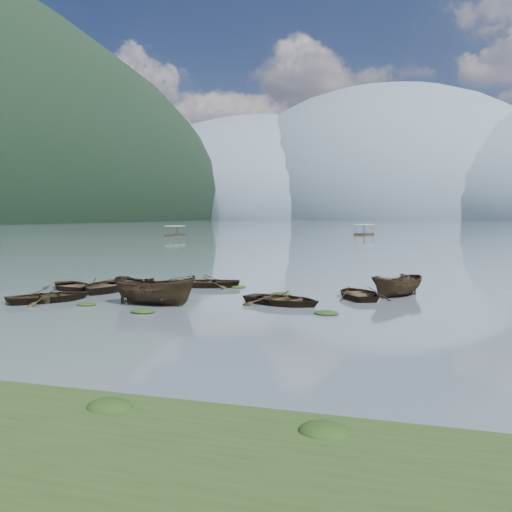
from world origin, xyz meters
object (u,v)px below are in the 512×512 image
(rowboat_0, at_px, (106,291))
(rowboat_3, at_px, (358,298))
(pontoon_left, at_px, (175,236))
(pontoon_centre, at_px, (364,235))

(rowboat_0, bearing_deg, rowboat_3, -2.30)
(rowboat_3, relative_size, pontoon_left, 0.72)
(rowboat_3, relative_size, pontoon_centre, 0.64)
(pontoon_left, height_order, pontoon_centre, pontoon_centre)
(rowboat_3, distance_m, pontoon_centre, 110.95)
(pontoon_centre, bearing_deg, pontoon_left, -138.14)
(rowboat_0, distance_m, rowboat_3, 15.25)
(rowboat_0, relative_size, rowboat_3, 1.19)
(rowboat_3, height_order, pontoon_centre, pontoon_centre)
(rowboat_0, bearing_deg, pontoon_left, 104.01)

